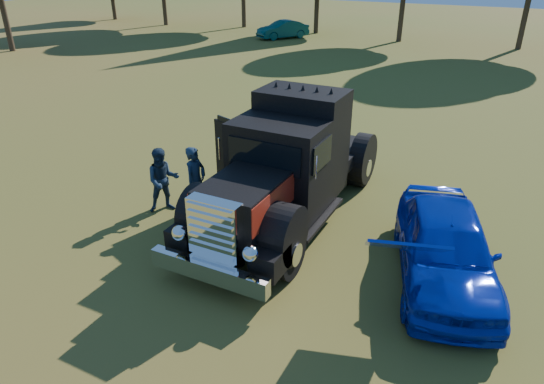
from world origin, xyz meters
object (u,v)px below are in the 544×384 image
(spectator_near, at_px, (196,182))
(spectator_far, at_px, (163,180))
(diamond_t_truck, at_px, (286,171))
(distant_teal_car, at_px, (283,30))
(hotrod_coupe, at_px, (445,247))

(spectator_near, height_order, spectator_far, spectator_near)
(diamond_t_truck, height_order, spectator_far, diamond_t_truck)
(diamond_t_truck, relative_size, distant_teal_car, 1.82)
(diamond_t_truck, distance_m, spectator_near, 2.22)
(hotrod_coupe, distance_m, distant_teal_car, 30.46)
(diamond_t_truck, bearing_deg, distant_teal_car, 115.94)
(spectator_far, distance_m, distant_teal_car, 27.68)
(distant_teal_car, bearing_deg, spectator_near, -33.70)
(diamond_t_truck, relative_size, spectator_near, 4.02)
(spectator_near, relative_size, distant_teal_car, 0.45)
(spectator_near, relative_size, spectator_far, 1.07)
(diamond_t_truck, relative_size, spectator_far, 4.32)
(diamond_t_truck, relative_size, hotrod_coupe, 1.53)
(spectator_near, distance_m, spectator_far, 0.88)
(distant_teal_car, bearing_deg, spectator_far, -35.49)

